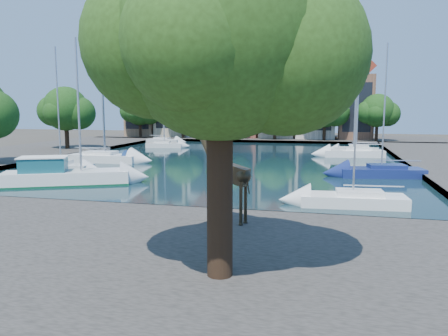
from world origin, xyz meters
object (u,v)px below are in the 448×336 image
(plane_tree, at_px, (223,40))
(sailboat_left_a, at_px, (61,166))
(sailboat_right_a, at_px, (353,197))
(motorsailer, at_px, (62,174))
(giraffe_statue, at_px, (225,171))

(plane_tree, height_order, sailboat_left_a, plane_tree)
(plane_tree, relative_size, sailboat_right_a, 1.03)
(motorsailer, relative_size, sailboat_left_a, 0.99)
(giraffe_statue, bearing_deg, motorsailer, 148.44)
(plane_tree, bearing_deg, sailboat_right_a, 70.68)
(giraffe_statue, bearing_deg, plane_tree, -77.13)
(motorsailer, bearing_deg, sailboat_right_a, -6.39)
(sailboat_right_a, bearing_deg, plane_tree, -109.32)
(giraffe_statue, height_order, sailboat_left_a, sailboat_left_a)
(plane_tree, bearing_deg, sailboat_left_a, 133.47)
(plane_tree, distance_m, giraffe_statue, 8.19)
(motorsailer, height_order, sailboat_left_a, sailboat_left_a)
(giraffe_statue, height_order, motorsailer, motorsailer)
(plane_tree, height_order, sailboat_right_a, plane_tree)
(motorsailer, bearing_deg, plane_tree, -43.92)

